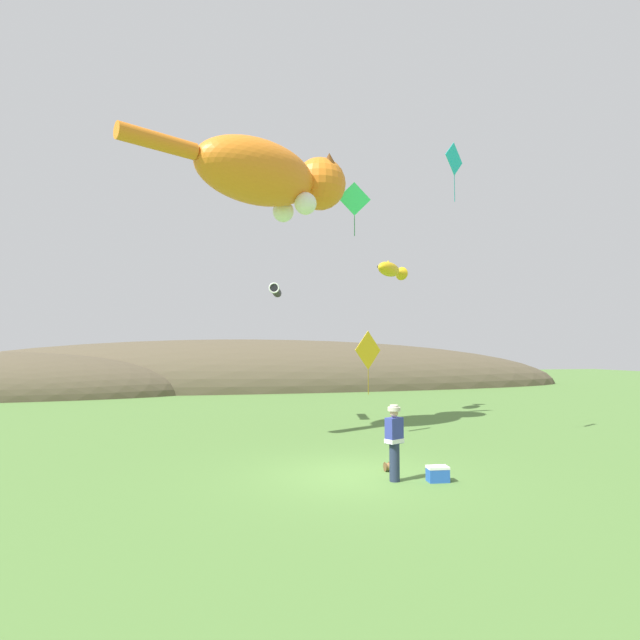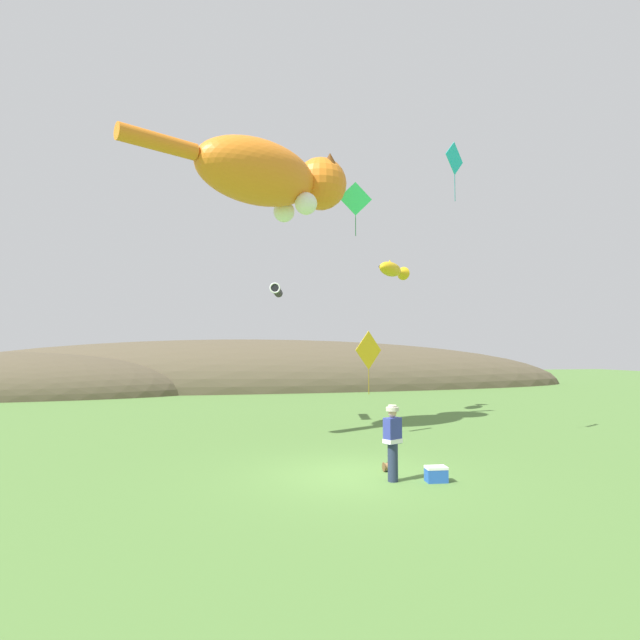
# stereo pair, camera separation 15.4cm
# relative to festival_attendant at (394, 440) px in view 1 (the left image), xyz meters

# --- Properties ---
(ground_plane) EXTENTS (120.00, 120.00, 0.00)m
(ground_plane) POSITION_rel_festival_attendant_xyz_m (-0.72, 0.73, -0.95)
(ground_plane) COLOR #517A38
(distant_hill_ridge) EXTENTS (59.03, 15.72, 8.01)m
(distant_hill_ridge) POSITION_rel_festival_attendant_xyz_m (-4.05, 29.83, -0.95)
(distant_hill_ridge) COLOR brown
(distant_hill_ridge) RESTS_ON ground
(festival_attendant) EXTENTS (0.49, 0.42, 1.77)m
(festival_attendant) POSITION_rel_festival_attendant_xyz_m (0.00, 0.00, 0.00)
(festival_attendant) COLOR #232D47
(festival_attendant) RESTS_ON ground
(kite_spool) EXTENTS (0.13, 0.23, 0.23)m
(kite_spool) POSITION_rel_festival_attendant_xyz_m (0.17, 0.95, -0.84)
(kite_spool) COLOR olive
(kite_spool) RESTS_ON ground
(picnic_cooler) EXTENTS (0.52, 0.37, 0.36)m
(picnic_cooler) POSITION_rel_festival_attendant_xyz_m (0.97, -0.25, -0.77)
(picnic_cooler) COLOR blue
(picnic_cooler) RESTS_ON ground
(kite_giant_cat) EXTENTS (8.32, 5.05, 2.77)m
(kite_giant_cat) POSITION_rel_festival_attendant_xyz_m (-2.06, 7.06, 8.63)
(kite_giant_cat) COLOR orange
(kite_fish_windsock) EXTENTS (2.33, 2.35, 0.80)m
(kite_fish_windsock) POSITION_rel_festival_attendant_xyz_m (4.50, 11.84, 6.09)
(kite_fish_windsock) COLOR gold
(kite_tube_streamer) EXTENTS (0.79, 1.98, 0.44)m
(kite_tube_streamer) POSITION_rel_festival_attendant_xyz_m (-1.54, 9.55, 4.63)
(kite_tube_streamer) COLOR black
(kite_diamond_green) EXTENTS (1.49, 0.06, 2.39)m
(kite_diamond_green) POSITION_rel_festival_attendant_xyz_m (1.84, 9.26, 8.70)
(kite_diamond_green) COLOR green
(kite_diamond_teal) EXTENTS (0.96, 0.64, 2.04)m
(kite_diamond_teal) POSITION_rel_festival_attendant_xyz_m (3.72, 3.84, 8.55)
(kite_diamond_teal) COLOR #19BFBF
(kite_diamond_gold) EXTENTS (1.21, 0.75, 2.31)m
(kite_diamond_gold) POSITION_rel_festival_attendant_xyz_m (1.41, 6.19, 2.11)
(kite_diamond_gold) COLOR yellow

